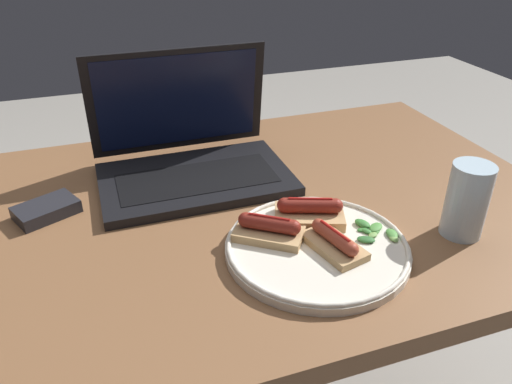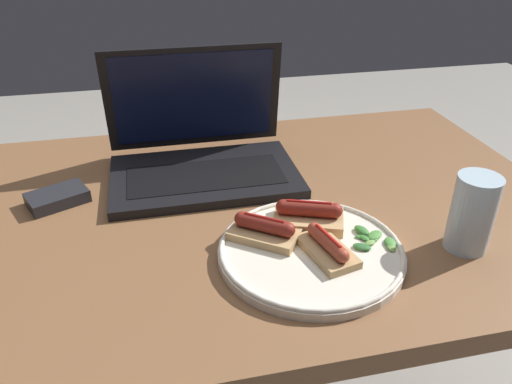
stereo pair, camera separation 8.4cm
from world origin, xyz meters
name	(u,v)px [view 1 (the left image)]	position (x,y,z in m)	size (l,w,h in m)	color
desk	(212,248)	(0.00, 0.00, 0.63)	(1.31, 0.77, 0.71)	brown
laptop	(193,155)	(0.00, 0.14, 0.75)	(0.37, 0.27, 0.24)	black
plate	(317,247)	(0.13, -0.18, 0.72)	(0.29, 0.29, 0.02)	silver
sausage_toast_left	(269,229)	(0.06, -0.13, 0.74)	(0.12, 0.11, 0.04)	tan
sausage_toast_middle	(334,242)	(0.15, -0.20, 0.74)	(0.08, 0.12, 0.04)	tan
sausage_toast_right	(309,212)	(0.15, -0.11, 0.74)	(0.13, 0.11, 0.05)	tan
salad_pile	(374,231)	(0.23, -0.18, 0.73)	(0.08, 0.08, 0.01)	#709E4C
drinking_glass	(467,200)	(0.38, -0.21, 0.77)	(0.07, 0.07, 0.13)	silver
external_drive	(46,210)	(-0.28, 0.08, 0.72)	(0.12, 0.10, 0.02)	#232328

